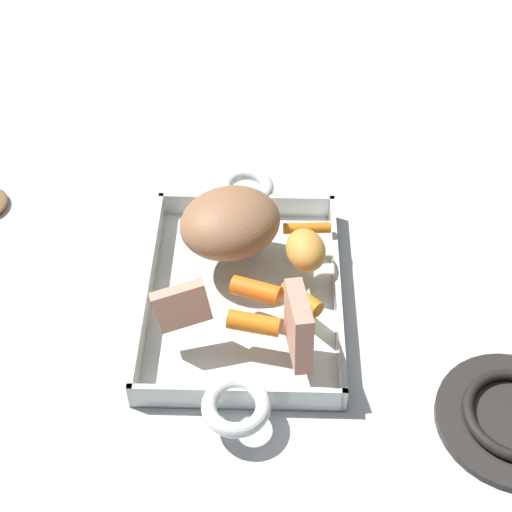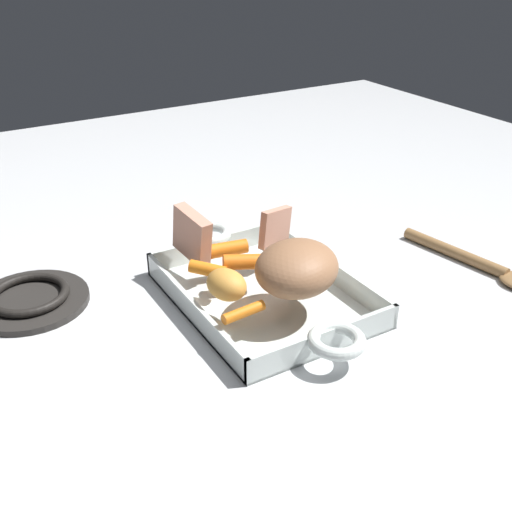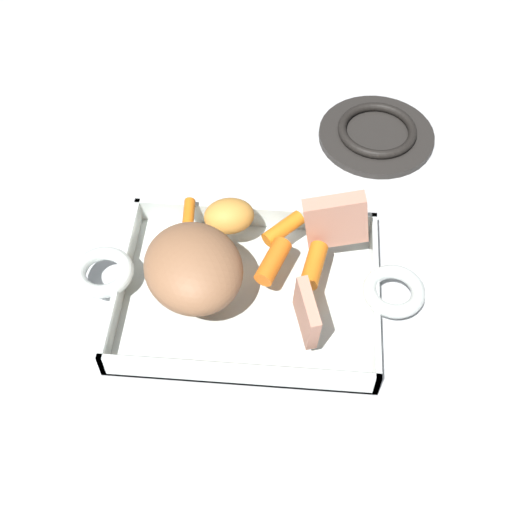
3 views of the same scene
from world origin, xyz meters
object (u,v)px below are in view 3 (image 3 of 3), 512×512
Objects in this scene: pork_roast at (193,268)px; potato_near_roast at (229,216)px; roast_slice_outer at (307,313)px; baby_carrot_southeast at (273,261)px; baby_carrot_center_left at (314,265)px; roast_slice_thick at (336,221)px; baby_carrot_northwest at (188,219)px; baby_carrot_northeast at (283,229)px; roasting_dish at (247,292)px; stove_burner_rear at (377,134)px.

pork_roast is 2.03× the size of potato_near_roast.
roast_slice_outer is 0.97× the size of potato_near_roast.
potato_near_roast is at bearing 134.78° from baby_carrot_southeast.
roast_slice_outer reaches higher than baby_carrot_center_left.
roast_slice_thick is 1.22× the size of baby_carrot_northwest.
roast_slice_outer reaches higher than baby_carrot_northeast.
roast_slice_thick is 1.25× the size of baby_carrot_center_left.
roasting_dish is 0.09m from pork_roast.
stove_burner_rear is (0.13, 0.23, -0.04)m from baby_carrot_northeast.
roast_slice_thick is at bearing 26.86° from pork_roast.
baby_carrot_center_left is (0.05, -0.00, -0.00)m from baby_carrot_southeast.
baby_carrot_northwest is (-0.02, 0.10, -0.03)m from pork_roast.
pork_roast is 0.14m from roast_slice_outer.
baby_carrot_center_left is (-0.02, -0.05, -0.03)m from roast_slice_thick.
roast_slice_outer is 1.00× the size of baby_carrot_northwest.
roasting_dish is at bearing -69.42° from potato_near_roast.
roast_slice_thick is 1.26× the size of baby_carrot_southeast.
potato_near_roast is at bearing 125.48° from roast_slice_outer.
stove_burner_rear is (0.23, 0.32, -0.07)m from pork_roast.
baby_carrot_southeast reaches higher than stove_burner_rear.
roasting_dish is 6.78× the size of potato_near_roast.
baby_carrot_northwest reaches higher than stove_burner_rear.
roasting_dish is 0.12m from baby_carrot_northwest.
stove_burner_rear is at bearing 64.44° from baby_carrot_southeast.
baby_carrot_northwest is at bearing 158.23° from baby_carrot_center_left.
roasting_dish is 7.01× the size of roast_slice_outer.
roasting_dish is at bearing -149.49° from baby_carrot_southeast.
roasting_dish is 0.14m from roast_slice_thick.
baby_carrot_southeast is at bearing 178.21° from baby_carrot_center_left.
pork_roast is 0.10m from baby_carrot_northwest.
baby_carrot_northwest is at bearing 150.70° from baby_carrot_southeast.
potato_near_roast is 0.31m from stove_burner_rear.
baby_carrot_southeast is (-0.07, -0.05, -0.03)m from roast_slice_thick.
baby_carrot_northwest is at bearing 176.50° from potato_near_roast.
potato_near_roast is (-0.11, 0.06, 0.01)m from baby_carrot_center_left.
potato_near_roast reaches higher than roasting_dish.
potato_near_roast is (-0.07, 0.01, 0.01)m from baby_carrot_northeast.
baby_carrot_northeast is at bearing 80.28° from baby_carrot_southeast.
roast_slice_thick reaches higher than roast_slice_outer.
baby_carrot_northeast is at bearing 103.65° from roast_slice_outer.
baby_carrot_northeast reaches higher than baby_carrot_northwest.
baby_carrot_northeast is (-0.03, 0.14, -0.02)m from roast_slice_outer.
potato_near_roast is at bearing 174.96° from roast_slice_thick.
roast_slice_thick is (0.10, 0.07, 0.07)m from roasting_dish.
pork_roast is 0.40m from stove_burner_rear.
stove_burner_rear is at bearing 41.98° from baby_carrot_northwest.
stove_burner_rear is (0.09, 0.29, -0.05)m from baby_carrot_center_left.
stove_burner_rear is (0.10, 0.37, -0.07)m from roast_slice_outer.
roast_slice_outer is (0.07, -0.07, 0.06)m from roasting_dish.
roast_slice_thick is 1.18× the size of potato_near_roast.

